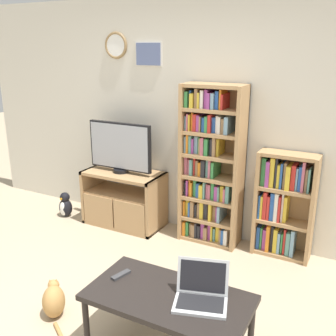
% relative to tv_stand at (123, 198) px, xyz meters
% --- Properties ---
extents(ground_plane, '(18.00, 18.00, 0.00)m').
position_rel_tv_stand_xyz_m(ground_plane, '(0.78, -1.71, -0.33)').
color(ground_plane, tan).
extents(wall_back, '(6.04, 0.09, 2.60)m').
position_rel_tv_stand_xyz_m(wall_back, '(0.78, 0.31, 0.97)').
color(wall_back, beige).
rests_on(wall_back, ground_plane).
extents(tv_stand, '(0.94, 0.48, 0.66)m').
position_rel_tv_stand_xyz_m(tv_stand, '(0.00, 0.00, 0.00)').
color(tv_stand, tan).
rests_on(tv_stand, ground_plane).
extents(television, '(0.80, 0.18, 0.59)m').
position_rel_tv_stand_xyz_m(television, '(-0.02, -0.00, 0.63)').
color(television, black).
rests_on(television, tv_stand).
extents(bookshelf_tall, '(0.65, 0.32, 1.72)m').
position_rel_tv_stand_xyz_m(bookshelf_tall, '(1.05, 0.12, 0.50)').
color(bookshelf_tall, tan).
rests_on(bookshelf_tall, ground_plane).
extents(bookshelf_short, '(0.58, 0.25, 1.09)m').
position_rel_tv_stand_xyz_m(bookshelf_short, '(1.83, 0.16, 0.22)').
color(bookshelf_short, tan).
rests_on(bookshelf_short, ground_plane).
extents(coffee_table, '(1.13, 0.59, 0.46)m').
position_rel_tv_stand_xyz_m(coffee_table, '(1.44, -1.60, 0.08)').
color(coffee_table, black).
rests_on(coffee_table, ground_plane).
extents(laptop, '(0.41, 0.37, 0.26)m').
position_rel_tv_stand_xyz_m(laptop, '(1.67, -1.55, 0.19)').
color(laptop, '#B7BABC').
rests_on(laptop, coffee_table).
extents(remote_near_laptop, '(0.09, 0.17, 0.02)m').
position_rel_tv_stand_xyz_m(remote_near_laptop, '(1.03, -1.55, 0.14)').
color(remote_near_laptop, '#38383A').
rests_on(remote_near_laptop, coffee_table).
extents(cat, '(0.40, 0.35, 0.30)m').
position_rel_tv_stand_xyz_m(cat, '(0.45, -1.68, -0.20)').
color(cat, '#B78447').
rests_on(cat, ground_plane).
extents(penguin_figurine, '(0.17, 0.15, 0.32)m').
position_rel_tv_stand_xyz_m(penguin_figurine, '(-0.79, -0.16, -0.19)').
color(penguin_figurine, black).
rests_on(penguin_figurine, ground_plane).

